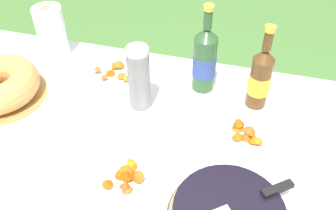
# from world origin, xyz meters

# --- Properties ---
(garden_table) EXTENTS (1.89, 0.91, 0.69)m
(garden_table) POSITION_xyz_m (0.00, 0.00, 0.63)
(garden_table) COLOR brown
(garden_table) RESTS_ON ground_plane
(tablecloth) EXTENTS (1.90, 0.92, 0.10)m
(tablecloth) POSITION_xyz_m (0.00, 0.00, 0.68)
(tablecloth) COLOR white
(tablecloth) RESTS_ON garden_table
(serving_knife) EXTENTS (0.31, 0.25, 0.01)m
(serving_knife) POSITION_xyz_m (0.36, -0.20, 0.76)
(serving_knife) COLOR silver
(serving_knife) RESTS_ON berry_tart
(cup_stack) EXTENTS (0.07, 0.07, 0.24)m
(cup_stack) POSITION_xyz_m (-0.01, 0.14, 0.82)
(cup_stack) COLOR white
(cup_stack) RESTS_ON tablecloth
(cider_bottle_green) EXTENTS (0.08, 0.08, 0.32)m
(cider_bottle_green) POSITION_xyz_m (0.17, 0.30, 0.82)
(cider_bottle_green) COLOR #2D562D
(cider_bottle_green) RESTS_ON tablecloth
(cider_bottle_amber) EXTENTS (0.07, 0.07, 0.30)m
(cider_bottle_amber) POSITION_xyz_m (0.36, 0.26, 0.81)
(cider_bottle_amber) COLOR brown
(cider_bottle_amber) RESTS_ON tablecloth
(snack_plate_near) EXTENTS (0.22, 0.22, 0.06)m
(snack_plate_near) POSITION_xyz_m (0.04, -0.15, 0.71)
(snack_plate_near) COLOR white
(snack_plate_near) RESTS_ON tablecloth
(snack_plate_left) EXTENTS (0.22, 0.22, 0.05)m
(snack_plate_left) POSITION_xyz_m (-0.16, 0.28, 0.71)
(snack_plate_left) COLOR white
(snack_plate_left) RESTS_ON tablecloth
(snack_plate_right) EXTENTS (0.21, 0.21, 0.05)m
(snack_plate_right) POSITION_xyz_m (0.35, 0.08, 0.71)
(snack_plate_right) COLOR white
(snack_plate_right) RESTS_ON tablecloth
(paper_towel_roll) EXTENTS (0.11, 0.11, 0.21)m
(paper_towel_roll) POSITION_xyz_m (-0.44, 0.36, 0.80)
(paper_towel_roll) COLOR white
(paper_towel_roll) RESTS_ON tablecloth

